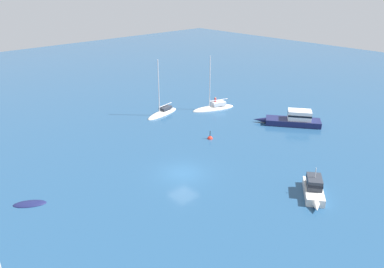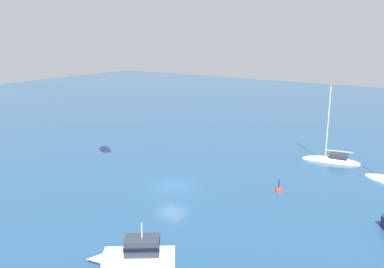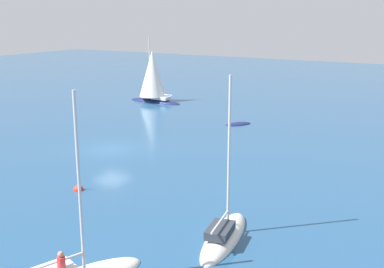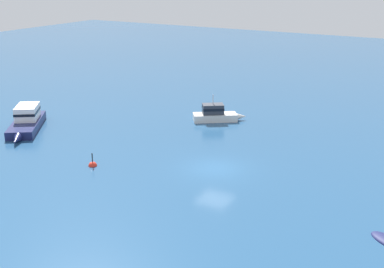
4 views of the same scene
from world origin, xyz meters
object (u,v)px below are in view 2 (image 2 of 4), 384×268
(channel_buoy, at_px, (279,191))
(yacht, at_px, (331,161))
(dinghy, at_px, (105,150))
(launch, at_px, (137,254))

(channel_buoy, bearing_deg, yacht, 82.81)
(yacht, distance_m, dinghy, 24.67)
(launch, relative_size, channel_buoy, 3.63)
(launch, xyz_separation_m, dinghy, (-18.87, 15.72, -0.66))
(yacht, height_order, launch, yacht)
(launch, bearing_deg, channel_buoy, -134.90)
(yacht, xyz_separation_m, dinghy, (-22.57, -9.96, -0.11))
(yacht, relative_size, channel_buoy, 6.31)
(dinghy, bearing_deg, channel_buoy, 31.83)
(dinghy, height_order, channel_buoy, channel_buoy)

